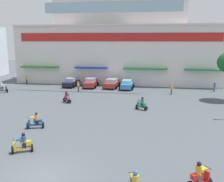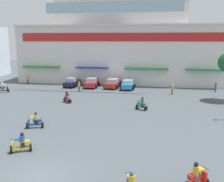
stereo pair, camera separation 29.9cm
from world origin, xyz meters
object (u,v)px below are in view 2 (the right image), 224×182
scooter_rider_1 (21,144)px  scooter_rider_8 (197,177)px  pedestrian_1 (216,86)px  scooter_rider_0 (67,97)px  scooter_rider_6 (3,88)px  pedestrian_3 (28,79)px  scooter_rider_5 (35,121)px  parked_car_3 (128,84)px  pedestrian_2 (79,86)px  parked_car_0 (72,82)px  scooter_rider_2 (142,104)px  pedestrian_0 (172,88)px  parked_car_1 (92,82)px  parked_car_2 (113,83)px

scooter_rider_1 → scooter_rider_8: size_ratio=0.98×
pedestrian_1 → scooter_rider_0: bearing=-153.4°
scooter_rider_6 → pedestrian_3: bearing=89.4°
scooter_rider_5 → pedestrian_1: size_ratio=0.97×
parked_car_3 → scooter_rider_1: (-4.80, -24.49, -0.15)m
scooter_rider_0 → pedestrian_2: pedestrian_2 is taller
parked_car_0 → scooter_rider_2: size_ratio=2.60×
pedestrian_1 → pedestrian_2: bearing=-170.9°
scooter_rider_6 → pedestrian_3: pedestrian_3 is taller
pedestrian_0 → scooter_rider_6: bearing=-174.1°
parked_car_1 → pedestrian_0: (12.73, -3.86, 0.22)m
parked_car_2 → scooter_rider_0: 11.44m
pedestrian_1 → pedestrian_0: bearing=-155.0°
scooter_rider_6 → pedestrian_2: (10.95, 2.33, 0.26)m
scooter_rider_5 → pedestrian_0: 20.86m
scooter_rider_2 → pedestrian_3: size_ratio=0.94×
parked_car_1 → scooter_rider_6: size_ratio=2.86×
scooter_rider_6 → parked_car_0: bearing=36.3°
parked_car_2 → scooter_rider_2: bearing=-66.9°
parked_car_2 → scooter_rider_6: (-15.40, -6.42, -0.09)m
scooter_rider_8 → pedestrian_2: pedestrian_2 is taller
scooter_rider_5 → pedestrian_2: 16.28m
parked_car_1 → scooter_rider_6: scooter_rider_6 is taller
scooter_rider_2 → scooter_rider_6: size_ratio=0.95×
pedestrian_3 → parked_car_1: bearing=-4.9°
scooter_rider_2 → scooter_rider_0: bearing=168.2°
parked_car_2 → pedestrian_1: pedestrian_1 is taller
parked_car_2 → pedestrian_3: 15.35m
parked_car_1 → scooter_rider_8: 30.59m
parked_car_1 → scooter_rider_8: (12.69, -27.84, -0.13)m
scooter_rider_5 → scooter_rider_6: size_ratio=0.98×
scooter_rider_0 → pedestrian_2: size_ratio=0.93×
scooter_rider_5 → scooter_rider_8: 14.83m
scooter_rider_5 → pedestrian_3: size_ratio=0.97×
pedestrian_0 → pedestrian_3: pedestrian_0 is taller
scooter_rider_1 → scooter_rider_5: scooter_rider_5 is taller
scooter_rider_6 → pedestrian_0: bearing=5.9°
parked_car_2 → parked_car_1: bearing=-179.3°
scooter_rider_5 → parked_car_1: bearing=89.8°
scooter_rider_2 → pedestrian_0: pedestrian_0 is taller
pedestrian_3 → parked_car_2: bearing=-3.6°
parked_car_1 → pedestrian_1: pedestrian_1 is taller
pedestrian_0 → parked_car_0: bearing=166.9°
scooter_rider_0 → pedestrian_1: 22.01m
parked_car_1 → scooter_rider_0: 10.69m
parked_car_0 → scooter_rider_8: 32.03m
parked_car_1 → parked_car_2: bearing=0.7°
parked_car_1 → pedestrian_3: bearing=175.1°
parked_car_3 → pedestrian_0: (6.70, -3.19, 0.25)m
parked_car_0 → parked_car_1: parked_car_1 is taller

